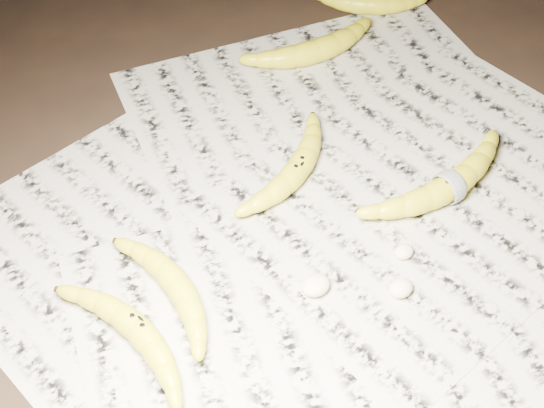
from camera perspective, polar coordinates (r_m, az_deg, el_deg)
ground at (r=0.97m, az=0.72°, el=-1.42°), size 3.00×3.00×0.00m
newspaper_patch at (r=0.98m, az=2.83°, el=-0.68°), size 0.90×0.70×0.01m
banana_left_a at (r=0.86m, az=-10.14°, el=-9.13°), size 0.07×0.19×0.03m
banana_left_b at (r=0.89m, az=-7.14°, el=-5.95°), size 0.06×0.17×0.03m
banana_center at (r=1.00m, az=1.91°, el=2.74°), size 0.19×0.12×0.03m
banana_taped at (r=1.00m, az=13.20°, el=1.38°), size 0.22×0.06×0.04m
banana_upper_a at (r=1.20m, az=3.33°, el=11.58°), size 0.20×0.10×0.04m
banana_upper_b at (r=1.32m, az=7.31°, el=14.79°), size 0.16×0.15×0.03m
measuring_tape at (r=1.00m, az=13.20°, el=1.38°), size 0.00×0.05×0.05m
flesh_chunk_a at (r=0.89m, az=3.33°, el=-5.98°), size 0.04×0.03×0.02m
flesh_chunk_b at (r=0.90m, az=9.71°, el=-6.11°), size 0.03×0.03×0.02m
flesh_chunk_c at (r=0.94m, az=9.94°, el=-3.40°), size 0.03×0.02×0.01m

